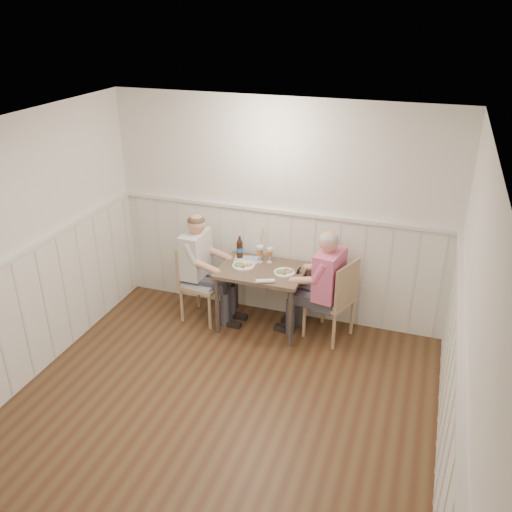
{
  "coord_description": "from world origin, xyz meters",
  "views": [
    {
      "loc": [
        1.63,
        -3.37,
        3.49
      ],
      "look_at": [
        -0.08,
        1.64,
        1.0
      ],
      "focal_mm": 38.0,
      "sensor_mm": 36.0,
      "label": 1
    }
  ],
  "objects_px": {
    "dining_table": "(262,277)",
    "chair_left": "(199,279)",
    "man_in_pink": "(324,295)",
    "chair_right": "(334,297)",
    "beer_bottle": "(240,248)",
    "grass_vase": "(261,244)",
    "diner_cream": "(200,275)"
  },
  "relations": [
    {
      "from": "beer_bottle",
      "to": "grass_vase",
      "type": "distance_m",
      "value": 0.25
    },
    {
      "from": "chair_left",
      "to": "man_in_pink",
      "type": "bearing_deg",
      "value": 0.56
    },
    {
      "from": "diner_cream",
      "to": "beer_bottle",
      "type": "height_order",
      "value": "diner_cream"
    },
    {
      "from": "dining_table",
      "to": "chair_right",
      "type": "relative_size",
      "value": 1.0
    },
    {
      "from": "chair_right",
      "to": "grass_vase",
      "type": "distance_m",
      "value": 1.05
    },
    {
      "from": "dining_table",
      "to": "diner_cream",
      "type": "relative_size",
      "value": 0.72
    },
    {
      "from": "chair_left",
      "to": "grass_vase",
      "type": "distance_m",
      "value": 0.85
    },
    {
      "from": "grass_vase",
      "to": "beer_bottle",
      "type": "bearing_deg",
      "value": -164.95
    },
    {
      "from": "dining_table",
      "to": "chair_left",
      "type": "xyz_separation_m",
      "value": [
        -0.78,
        -0.04,
        -0.14
      ]
    },
    {
      "from": "beer_bottle",
      "to": "grass_vase",
      "type": "bearing_deg",
      "value": 15.05
    },
    {
      "from": "dining_table",
      "to": "chair_left",
      "type": "bearing_deg",
      "value": -177.16
    },
    {
      "from": "man_in_pink",
      "to": "beer_bottle",
      "type": "relative_size",
      "value": 4.97
    },
    {
      "from": "chair_left",
      "to": "diner_cream",
      "type": "distance_m",
      "value": 0.05
    },
    {
      "from": "man_in_pink",
      "to": "diner_cream",
      "type": "relative_size",
      "value": 1.0
    },
    {
      "from": "dining_table",
      "to": "chair_right",
      "type": "height_order",
      "value": "chair_right"
    },
    {
      "from": "man_in_pink",
      "to": "grass_vase",
      "type": "bearing_deg",
      "value": 161.11
    },
    {
      "from": "man_in_pink",
      "to": "grass_vase",
      "type": "relative_size",
      "value": 3.26
    },
    {
      "from": "chair_right",
      "to": "chair_left",
      "type": "xyz_separation_m",
      "value": [
        -1.62,
        -0.07,
        -0.01
      ]
    },
    {
      "from": "man_in_pink",
      "to": "grass_vase",
      "type": "xyz_separation_m",
      "value": [
        -0.84,
        0.29,
        0.37
      ]
    },
    {
      "from": "dining_table",
      "to": "beer_bottle",
      "type": "relative_size",
      "value": 3.58
    },
    {
      "from": "chair_left",
      "to": "chair_right",
      "type": "bearing_deg",
      "value": 2.44
    },
    {
      "from": "chair_right",
      "to": "grass_vase",
      "type": "height_order",
      "value": "grass_vase"
    },
    {
      "from": "chair_left",
      "to": "grass_vase",
      "type": "height_order",
      "value": "grass_vase"
    },
    {
      "from": "beer_bottle",
      "to": "dining_table",
      "type": "bearing_deg",
      "value": -30.55
    },
    {
      "from": "chair_right",
      "to": "grass_vase",
      "type": "xyz_separation_m",
      "value": [
        -0.94,
        0.23,
        0.41
      ]
    },
    {
      "from": "dining_table",
      "to": "grass_vase",
      "type": "distance_m",
      "value": 0.4
    },
    {
      "from": "dining_table",
      "to": "beer_bottle",
      "type": "distance_m",
      "value": 0.45
    },
    {
      "from": "chair_right",
      "to": "beer_bottle",
      "type": "bearing_deg",
      "value": 171.82
    },
    {
      "from": "chair_left",
      "to": "beer_bottle",
      "type": "height_order",
      "value": "beer_bottle"
    },
    {
      "from": "dining_table",
      "to": "man_in_pink",
      "type": "height_order",
      "value": "man_in_pink"
    },
    {
      "from": "chair_left",
      "to": "beer_bottle",
      "type": "xyz_separation_m",
      "value": [
        0.44,
        0.24,
        0.36
      ]
    },
    {
      "from": "dining_table",
      "to": "grass_vase",
      "type": "bearing_deg",
      "value": 111.05
    }
  ]
}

